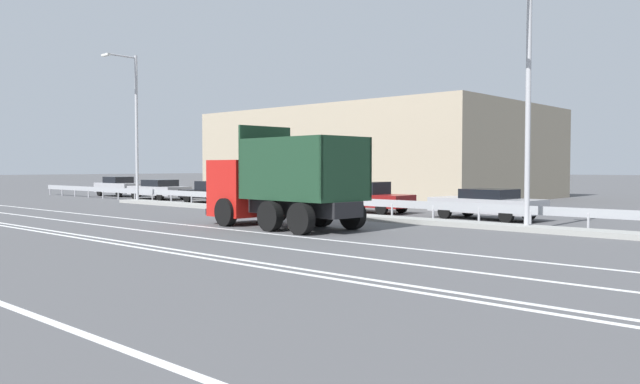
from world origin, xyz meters
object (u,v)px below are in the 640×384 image
median_road_sign (268,186)px  parked_car_4 (368,197)px  street_lamp_0 (134,121)px  parked_car_3 (288,193)px  dump_truck (271,191)px  parked_car_5 (487,203)px  street_lamp_1 (526,97)px  parked_car_2 (214,192)px  parked_car_0 (119,186)px  parked_car_1 (159,189)px

median_road_sign → parked_car_4: bearing=41.1°
street_lamp_0 → parked_car_3: (9.56, 3.65, -4.19)m
dump_truck → parked_car_5: size_ratio=1.36×
dump_truck → street_lamp_0: 18.15m
street_lamp_1 → parked_car_2: street_lamp_1 is taller
street_lamp_1 → parked_car_2: (-21.24, 3.33, -3.89)m
parked_car_5 → median_road_sign: bearing=113.3°
parked_car_3 → parked_car_5: 12.12m
median_road_sign → parked_car_2: median_road_sign is taller
dump_truck → street_lamp_1: (7.67, 4.64, 3.27)m
dump_truck → parked_car_0: size_ratio=1.49×
median_road_sign → parked_car_3: size_ratio=0.56×
parked_car_4 → street_lamp_1: bearing=70.0°
parked_car_3 → parked_car_5: (12.11, -0.34, -0.10)m
street_lamp_0 → parked_car_4: size_ratio=2.08×
median_road_sign → street_lamp_0: 12.52m
parked_car_1 → parked_car_4: size_ratio=1.11×
street_lamp_1 → parked_car_3: street_lamp_1 is taller
parked_car_0 → parked_car_1: bearing=85.6°
parked_car_2 → parked_car_4: 12.02m
parked_car_2 → dump_truck: bearing=-125.2°
dump_truck → parked_car_3: 11.31m
parked_car_5 → parked_car_1: bearing=94.3°
dump_truck → parked_car_0: bearing=75.1°
street_lamp_1 → parked_car_3: (-15.25, 3.73, -3.80)m
dump_truck → street_lamp_1: size_ratio=0.80×
parked_car_1 → parked_car_3: parked_car_3 is taller
dump_truck → parked_car_3: size_ratio=1.51×
parked_car_4 → parked_car_1: bearing=-91.3°
parked_car_1 → parked_car_4: parked_car_4 is taller
dump_truck → street_lamp_1: bearing=-55.4°
parked_car_0 → parked_car_2: size_ratio=0.98×
dump_truck → median_road_sign: 6.99m
dump_truck → median_road_sign: dump_truck is taller
parked_car_0 → parked_car_5: (30.05, -0.43, -0.07)m
parked_car_0 → parked_car_3: size_ratio=1.01×
street_lamp_1 → parked_car_2: size_ratio=1.82×
median_road_sign → parked_car_4: (3.63, 3.16, -0.53)m
street_lamp_0 → parked_car_5: (21.67, 3.31, -4.29)m
street_lamp_1 → parked_car_1: 27.76m
parked_car_1 → street_lamp_0: bearing=-145.0°
street_lamp_1 → street_lamp_0: bearing=179.8°
dump_truck → parked_car_1: bearing=71.1°
parked_car_2 → median_road_sign: bearing=-116.1°
median_road_sign → parked_car_2: bearing=158.7°
median_road_sign → dump_truck: bearing=-42.2°
street_lamp_1 → parked_car_4: bearing=160.8°
dump_truck → street_lamp_0: size_ratio=0.73×
median_road_sign → parked_car_4: 4.84m
median_road_sign → street_lamp_1: street_lamp_1 is taller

